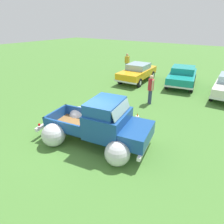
# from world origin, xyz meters

# --- Properties ---
(ground_plane) EXTENTS (80.00, 80.00, 0.00)m
(ground_plane) POSITION_xyz_m (0.00, 0.00, 0.00)
(ground_plane) COLOR #477A33
(vintage_pickup_truck) EXTENTS (4.87, 3.35, 1.96)m
(vintage_pickup_truck) POSITION_xyz_m (0.38, 0.07, 0.76)
(vintage_pickup_truck) COLOR black
(vintage_pickup_truck) RESTS_ON ground
(show_car_0) EXTENTS (2.07, 4.38, 1.43)m
(show_car_0) POSITION_xyz_m (-2.72, 8.94, 0.78)
(show_car_0) COLOR black
(show_car_0) RESTS_ON ground
(show_car_1) EXTENTS (2.69, 4.57, 1.43)m
(show_car_1) POSITION_xyz_m (0.68, 9.89, 0.78)
(show_car_1) COLOR black
(show_car_1) RESTS_ON ground
(spectator_0) EXTENTS (0.46, 0.51, 1.76)m
(spectator_0) POSITION_xyz_m (-5.09, 11.24, 1.01)
(spectator_0) COLOR black
(spectator_0) RESTS_ON ground
(spectator_1) EXTENTS (0.48, 0.48, 1.77)m
(spectator_1) POSITION_xyz_m (0.21, 5.04, 1.02)
(spectator_1) COLOR navy
(spectator_1) RESTS_ON ground
(lane_cone_0) EXTENTS (0.36, 0.36, 0.63)m
(lane_cone_0) POSITION_xyz_m (0.82, 2.27, 0.31)
(lane_cone_0) COLOR black
(lane_cone_0) RESTS_ON ground
(lane_cone_1) EXTENTS (0.36, 0.36, 0.63)m
(lane_cone_1) POSITION_xyz_m (-1.64, 3.00, 0.31)
(lane_cone_1) COLOR black
(lane_cone_1) RESTS_ON ground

